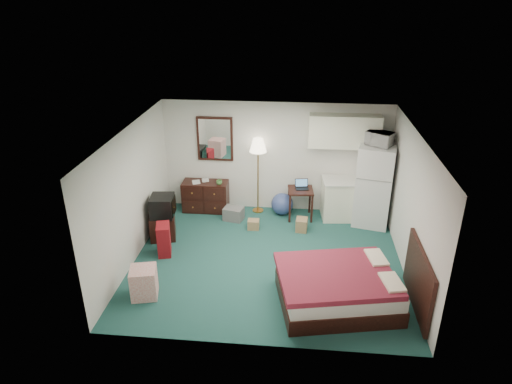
# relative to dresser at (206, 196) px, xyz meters

# --- Properties ---
(floor) EXTENTS (5.00, 4.50, 0.01)m
(floor) POSITION_rel_dresser_xyz_m (1.57, -1.98, -0.35)
(floor) COLOR #114240
(floor) RESTS_ON ground
(ceiling) EXTENTS (5.00, 4.50, 0.01)m
(ceiling) POSITION_rel_dresser_xyz_m (1.57, -1.98, 2.15)
(ceiling) COLOR silver
(ceiling) RESTS_ON walls
(walls) EXTENTS (5.01, 4.51, 2.50)m
(walls) POSITION_rel_dresser_xyz_m (1.57, -1.98, 0.90)
(walls) COLOR silver
(walls) RESTS_ON floor
(mirror) EXTENTS (0.80, 0.06, 1.00)m
(mirror) POSITION_rel_dresser_xyz_m (0.22, 0.24, 1.30)
(mirror) COLOR white
(mirror) RESTS_ON walls
(upper_cabinets) EXTENTS (1.50, 0.35, 0.70)m
(upper_cabinets) POSITION_rel_dresser_xyz_m (3.02, 0.10, 1.60)
(upper_cabinets) COLOR white
(upper_cabinets) RESTS_ON walls
(headboard) EXTENTS (0.06, 1.56, 1.00)m
(headboard) POSITION_rel_dresser_xyz_m (4.03, -3.15, 0.20)
(headboard) COLOR black
(headboard) RESTS_ON walls
(dresser) EXTENTS (1.03, 0.47, 0.70)m
(dresser) POSITION_rel_dresser_xyz_m (0.00, 0.00, 0.00)
(dresser) COLOR black
(dresser) RESTS_ON floor
(floor_lamp) EXTENTS (0.38, 0.38, 1.74)m
(floor_lamp) POSITION_rel_dresser_xyz_m (1.20, 0.07, 0.52)
(floor_lamp) COLOR #C78539
(floor_lamp) RESTS_ON floor
(desk) EXTENTS (0.58, 0.58, 0.68)m
(desk) POSITION_rel_dresser_xyz_m (2.16, -0.15, -0.01)
(desk) COLOR black
(desk) RESTS_ON floor
(exercise_ball) EXTENTS (0.59, 0.59, 0.49)m
(exercise_ball) POSITION_rel_dresser_xyz_m (1.76, -0.02, -0.10)
(exercise_ball) COLOR #364784
(exercise_ball) RESTS_ON floor
(kitchen_counter) EXTENTS (0.85, 0.68, 0.88)m
(kitchen_counter) POSITION_rel_dresser_xyz_m (3.05, -0.07, 0.09)
(kitchen_counter) COLOR white
(kitchen_counter) RESTS_ON floor
(fridge) EXTENTS (0.88, 0.88, 1.77)m
(fridge) POSITION_rel_dresser_xyz_m (3.70, -0.25, 0.54)
(fridge) COLOR silver
(fridge) RESTS_ON floor
(bed) EXTENTS (2.08, 1.77, 0.59)m
(bed) POSITION_rel_dresser_xyz_m (2.80, -3.15, -0.06)
(bed) COLOR maroon
(bed) RESTS_ON floor
(tv_stand) EXTENTS (0.62, 0.65, 0.50)m
(tv_stand) POSITION_rel_dresser_xyz_m (-0.63, -1.31, -0.10)
(tv_stand) COLOR black
(tv_stand) RESTS_ON floor
(suitcase) EXTENTS (0.33, 0.43, 0.63)m
(suitcase) POSITION_rel_dresser_xyz_m (-0.42, -1.95, -0.04)
(suitcase) COLOR #680108
(suitcase) RESTS_ON floor
(retail_box) EXTENTS (0.50, 0.50, 0.52)m
(retail_box) POSITION_rel_dresser_xyz_m (-0.39, -3.26, -0.09)
(retail_box) COLOR white
(retail_box) RESTS_ON floor
(file_bin) EXTENTS (0.47, 0.40, 0.29)m
(file_bin) POSITION_rel_dresser_xyz_m (0.70, -0.41, -0.21)
(file_bin) COLOR slate
(file_bin) RESTS_ON floor
(cardboard_box_a) EXTENTS (0.25, 0.21, 0.20)m
(cardboard_box_a) POSITION_rel_dresser_xyz_m (1.18, -0.79, -0.25)
(cardboard_box_a) COLOR olive
(cardboard_box_a) RESTS_ON floor
(cardboard_box_b) EXTENTS (0.26, 0.29, 0.27)m
(cardboard_box_b) POSITION_rel_dresser_xyz_m (2.21, -0.76, -0.21)
(cardboard_box_b) COLOR olive
(cardboard_box_b) RESTS_ON floor
(laptop) EXTENTS (0.32, 0.27, 0.19)m
(laptop) POSITION_rel_dresser_xyz_m (2.19, -0.12, 0.43)
(laptop) COLOR black
(laptop) RESTS_ON desk
(crt_tv) EXTENTS (0.51, 0.54, 0.43)m
(crt_tv) POSITION_rel_dresser_xyz_m (-0.60, -1.32, 0.36)
(crt_tv) COLOR black
(crt_tv) RESTS_ON tv_stand
(microwave) EXTENTS (0.59, 0.52, 0.35)m
(microwave) POSITION_rel_dresser_xyz_m (3.70, -0.23, 1.60)
(microwave) COLOR silver
(microwave) RESTS_ON fridge
(book_a) EXTENTS (0.17, 0.07, 0.23)m
(book_a) POSITION_rel_dresser_xyz_m (-0.27, -0.07, 0.47)
(book_a) COLOR olive
(book_a) RESTS_ON dresser
(book_b) EXTENTS (0.15, 0.06, 0.21)m
(book_b) POSITION_rel_dresser_xyz_m (-0.08, 0.06, 0.45)
(book_b) COLOR olive
(book_b) RESTS_ON dresser
(mug) EXTENTS (0.15, 0.13, 0.13)m
(mug) POSITION_rel_dresser_xyz_m (0.35, -0.11, 0.41)
(mug) COLOR #48813D
(mug) RESTS_ON dresser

